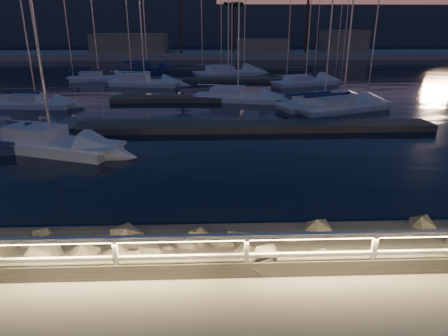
{
  "coord_description": "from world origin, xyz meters",
  "views": [
    {
      "loc": [
        -2.82,
        -7.99,
        5.55
      ],
      "look_at": [
        -2.37,
        4.0,
        1.22
      ],
      "focal_mm": 32.0,
      "sensor_mm": 36.0,
      "label": 1
    }
  ],
  "objects_px": {
    "sailboat_a": "(49,142)",
    "sailboat_f": "(236,96)",
    "sailboat_i": "(143,82)",
    "sailboat_m": "(146,68)",
    "sailboat_h": "(322,103)",
    "sailboat_g": "(340,105)",
    "sailboat_e": "(35,103)",
    "guard_rail": "(330,244)",
    "sailboat_j": "(97,77)",
    "sailboat_k": "(226,72)",
    "sailboat_l": "(304,82)"
  },
  "relations": [
    {
      "from": "sailboat_a",
      "to": "sailboat_f",
      "type": "bearing_deg",
      "value": 72.9
    },
    {
      "from": "sailboat_i",
      "to": "sailboat_m",
      "type": "distance_m",
      "value": 14.0
    },
    {
      "from": "sailboat_h",
      "to": "sailboat_i",
      "type": "relative_size",
      "value": 1.0
    },
    {
      "from": "sailboat_g",
      "to": "sailboat_m",
      "type": "distance_m",
      "value": 33.1
    },
    {
      "from": "sailboat_e",
      "to": "sailboat_h",
      "type": "relative_size",
      "value": 0.79
    },
    {
      "from": "sailboat_e",
      "to": "sailboat_g",
      "type": "bearing_deg",
      "value": 0.52
    },
    {
      "from": "sailboat_f",
      "to": "sailboat_e",
      "type": "bearing_deg",
      "value": -155.77
    },
    {
      "from": "sailboat_g",
      "to": "sailboat_m",
      "type": "xyz_separation_m",
      "value": [
        -18.52,
        27.44,
        0.02
      ]
    },
    {
      "from": "sailboat_a",
      "to": "sailboat_f",
      "type": "height_order",
      "value": "sailboat_a"
    },
    {
      "from": "sailboat_m",
      "to": "sailboat_f",
      "type": "bearing_deg",
      "value": -89.1
    },
    {
      "from": "sailboat_g",
      "to": "sailboat_m",
      "type": "relative_size",
      "value": 1.08
    },
    {
      "from": "sailboat_g",
      "to": "sailboat_m",
      "type": "height_order",
      "value": "sailboat_g"
    },
    {
      "from": "guard_rail",
      "to": "sailboat_j",
      "type": "height_order",
      "value": "sailboat_j"
    },
    {
      "from": "sailboat_i",
      "to": "sailboat_j",
      "type": "relative_size",
      "value": 1.11
    },
    {
      "from": "sailboat_a",
      "to": "sailboat_g",
      "type": "bearing_deg",
      "value": 47.64
    },
    {
      "from": "sailboat_a",
      "to": "sailboat_g",
      "type": "xyz_separation_m",
      "value": [
        18.14,
        9.36,
        -0.03
      ]
    },
    {
      "from": "sailboat_k",
      "to": "sailboat_a",
      "type": "bearing_deg",
      "value": -126.5
    },
    {
      "from": "sailboat_e",
      "to": "sailboat_j",
      "type": "height_order",
      "value": "sailboat_j"
    },
    {
      "from": "sailboat_f",
      "to": "sailboat_l",
      "type": "relative_size",
      "value": 0.97
    },
    {
      "from": "sailboat_f",
      "to": "guard_rail",
      "type": "bearing_deg",
      "value": -72.62
    },
    {
      "from": "sailboat_a",
      "to": "sailboat_l",
      "type": "xyz_separation_m",
      "value": [
        18.46,
        22.83,
        -0.06
      ]
    },
    {
      "from": "guard_rail",
      "to": "sailboat_i",
      "type": "bearing_deg",
      "value": 105.51
    },
    {
      "from": "sailboat_f",
      "to": "sailboat_j",
      "type": "bearing_deg",
      "value": 154.76
    },
    {
      "from": "sailboat_k",
      "to": "sailboat_i",
      "type": "bearing_deg",
      "value": -154.89
    },
    {
      "from": "sailboat_f",
      "to": "sailboat_j",
      "type": "relative_size",
      "value": 1.07
    },
    {
      "from": "sailboat_e",
      "to": "sailboat_i",
      "type": "relative_size",
      "value": 0.79
    },
    {
      "from": "sailboat_l",
      "to": "sailboat_m",
      "type": "height_order",
      "value": "sailboat_l"
    },
    {
      "from": "sailboat_k",
      "to": "sailboat_l",
      "type": "relative_size",
      "value": 1.17
    },
    {
      "from": "sailboat_g",
      "to": "sailboat_k",
      "type": "distance_m",
      "value": 23.46
    },
    {
      "from": "sailboat_a",
      "to": "sailboat_h",
      "type": "bearing_deg",
      "value": 51.84
    },
    {
      "from": "sailboat_e",
      "to": "sailboat_l",
      "type": "xyz_separation_m",
      "value": [
        23.82,
        11.29,
        -0.0
      ]
    },
    {
      "from": "sailboat_h",
      "to": "sailboat_m",
      "type": "bearing_deg",
      "value": 103.93
    },
    {
      "from": "sailboat_h",
      "to": "sailboat_j",
      "type": "bearing_deg",
      "value": 122.8
    },
    {
      "from": "sailboat_f",
      "to": "sailboat_k",
      "type": "height_order",
      "value": "sailboat_k"
    },
    {
      "from": "guard_rail",
      "to": "sailboat_e",
      "type": "xyz_separation_m",
      "value": [
        -16.38,
        23.61,
        -0.98
      ]
    },
    {
      "from": "guard_rail",
      "to": "sailboat_j",
      "type": "distance_m",
      "value": 42.15
    },
    {
      "from": "guard_rail",
      "to": "sailboat_l",
      "type": "distance_m",
      "value": 35.7
    },
    {
      "from": "sailboat_a",
      "to": "sailboat_k",
      "type": "distance_m",
      "value": 33.26
    },
    {
      "from": "sailboat_a",
      "to": "sailboat_h",
      "type": "xyz_separation_m",
      "value": [
        17.02,
        10.43,
        -0.06
      ]
    },
    {
      "from": "guard_rail",
      "to": "sailboat_e",
      "type": "distance_m",
      "value": 28.75
    },
    {
      "from": "sailboat_i",
      "to": "sailboat_a",
      "type": "bearing_deg",
      "value": -83.62
    },
    {
      "from": "sailboat_j",
      "to": "sailboat_f",
      "type": "bearing_deg",
      "value": -51.02
    },
    {
      "from": "sailboat_m",
      "to": "sailboat_k",
      "type": "bearing_deg",
      "value": -50.13
    },
    {
      "from": "sailboat_m",
      "to": "sailboat_a",
      "type": "bearing_deg",
      "value": -113.83
    },
    {
      "from": "sailboat_a",
      "to": "sailboat_j",
      "type": "bearing_deg",
      "value": 119.84
    },
    {
      "from": "guard_rail",
      "to": "sailboat_a",
      "type": "bearing_deg",
      "value": 132.37
    },
    {
      "from": "guard_rail",
      "to": "sailboat_l",
      "type": "height_order",
      "value": "sailboat_l"
    },
    {
      "from": "sailboat_e",
      "to": "sailboat_h",
      "type": "bearing_deg",
      "value": 2.98
    },
    {
      "from": "sailboat_i",
      "to": "sailboat_m",
      "type": "relative_size",
      "value": 1.05
    },
    {
      "from": "sailboat_f",
      "to": "sailboat_l",
      "type": "distance_m",
      "value": 12.05
    }
  ]
}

